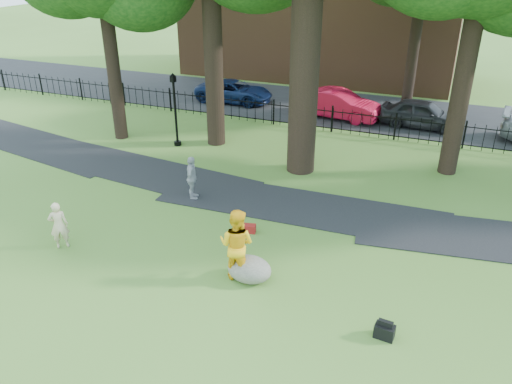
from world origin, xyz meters
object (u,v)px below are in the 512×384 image
at_px(boulder, 249,267).
at_px(man, 237,244).
at_px(red_sedan, 338,104).
at_px(woman, 59,225).
at_px(lamppost, 175,111).

bearing_deg(boulder, man, -174.16).
bearing_deg(man, red_sedan, -86.30).
height_order(man, boulder, man).
bearing_deg(woman, man, 146.12).
relative_size(boulder, red_sedan, 0.28).
xyz_separation_m(boulder, lamppost, (-6.95, 8.16, 1.25)).
height_order(lamppost, red_sedan, lamppost).
bearing_deg(woman, red_sedan, -146.74).
distance_m(boulder, lamppost, 10.79).
bearing_deg(woman, lamppost, -122.76).
xyz_separation_m(man, red_sedan, (-0.85, 14.89, -0.29)).
bearing_deg(red_sedan, boulder, -166.81).
relative_size(woman, man, 0.73).
height_order(man, red_sedan, man).
distance_m(man, boulder, 0.75).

